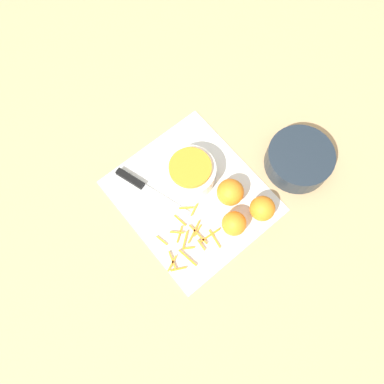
{
  "coord_description": "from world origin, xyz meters",
  "views": [
    {
      "loc": [
        0.27,
        -0.22,
        1.04
      ],
      "look_at": [
        0.0,
        0.0,
        0.04
      ],
      "focal_mm": 35.0,
      "sensor_mm": 36.0,
      "label": 1
    }
  ],
  "objects_px": {
    "bowl_speckled": "(190,172)",
    "bowl_dark": "(299,159)",
    "orange_left": "(230,192)",
    "orange_right": "(262,208)",
    "knife": "(139,184)",
    "orange_back": "(234,223)"
  },
  "relations": [
    {
      "from": "orange_left",
      "to": "orange_back",
      "type": "relative_size",
      "value": 1.12
    },
    {
      "from": "orange_right",
      "to": "orange_back",
      "type": "height_order",
      "value": "orange_right"
    },
    {
      "from": "orange_left",
      "to": "orange_back",
      "type": "distance_m",
      "value": 0.09
    },
    {
      "from": "bowl_speckled",
      "to": "bowl_dark",
      "type": "relative_size",
      "value": 0.76
    },
    {
      "from": "knife",
      "to": "orange_left",
      "type": "xyz_separation_m",
      "value": [
        0.2,
        0.18,
        0.03
      ]
    },
    {
      "from": "bowl_speckled",
      "to": "orange_left",
      "type": "bearing_deg",
      "value": 21.68
    },
    {
      "from": "orange_right",
      "to": "bowl_dark",
      "type": "bearing_deg",
      "value": 102.58
    },
    {
      "from": "orange_right",
      "to": "orange_back",
      "type": "bearing_deg",
      "value": -101.61
    },
    {
      "from": "bowl_dark",
      "to": "orange_right",
      "type": "distance_m",
      "value": 0.19
    },
    {
      "from": "bowl_speckled",
      "to": "bowl_dark",
      "type": "xyz_separation_m",
      "value": [
        0.17,
        0.27,
        -0.01
      ]
    },
    {
      "from": "orange_right",
      "to": "orange_left",
      "type": "bearing_deg",
      "value": -157.77
    },
    {
      "from": "knife",
      "to": "orange_back",
      "type": "distance_m",
      "value": 0.3
    },
    {
      "from": "orange_right",
      "to": "orange_back",
      "type": "xyz_separation_m",
      "value": [
        -0.02,
        -0.09,
        -0.0
      ]
    },
    {
      "from": "bowl_speckled",
      "to": "orange_left",
      "type": "height_order",
      "value": "same"
    },
    {
      "from": "bowl_dark",
      "to": "orange_left",
      "type": "distance_m",
      "value": 0.23
    },
    {
      "from": "orange_right",
      "to": "orange_back",
      "type": "distance_m",
      "value": 0.09
    },
    {
      "from": "bowl_speckled",
      "to": "bowl_dark",
      "type": "height_order",
      "value": "bowl_speckled"
    },
    {
      "from": "orange_left",
      "to": "bowl_dark",
      "type": "bearing_deg",
      "value": 77.46
    },
    {
      "from": "bowl_dark",
      "to": "knife",
      "type": "distance_m",
      "value": 0.47
    },
    {
      "from": "orange_left",
      "to": "orange_right",
      "type": "distance_m",
      "value": 0.1
    },
    {
      "from": "orange_left",
      "to": "orange_right",
      "type": "relative_size",
      "value": 1.08
    },
    {
      "from": "orange_back",
      "to": "orange_right",
      "type": "bearing_deg",
      "value": 78.39
    }
  ]
}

